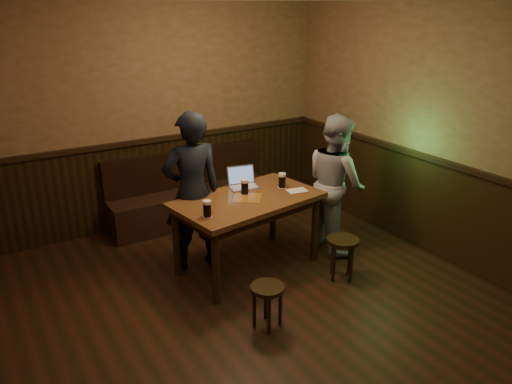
{
  "coord_description": "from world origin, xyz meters",
  "views": [
    {
      "loc": [
        -2.03,
        -3.02,
        2.75
      ],
      "look_at": [
        0.5,
        1.13,
        0.92
      ],
      "focal_mm": 35.0,
      "sensor_mm": 36.0,
      "label": 1
    }
  ],
  "objects_px": {
    "stool_left": "(267,294)",
    "laptop": "(243,182)",
    "bench": "(190,199)",
    "pint_left": "(207,209)",
    "pint_mid": "(245,187)",
    "person_suit": "(192,192)",
    "stool_right": "(343,247)",
    "pint_right": "(282,180)",
    "pub_table": "(248,207)",
    "person_grey": "(336,183)"
  },
  "relations": [
    {
      "from": "pub_table",
      "to": "person_grey",
      "type": "xyz_separation_m",
      "value": [
        1.14,
        -0.08,
        0.09
      ]
    },
    {
      "from": "pint_mid",
      "to": "laptop",
      "type": "relative_size",
      "value": 0.47
    },
    {
      "from": "laptop",
      "to": "pint_mid",
      "type": "bearing_deg",
      "value": -104.25
    },
    {
      "from": "stool_left",
      "to": "laptop",
      "type": "relative_size",
      "value": 1.17
    },
    {
      "from": "stool_left",
      "to": "person_suit",
      "type": "xyz_separation_m",
      "value": [
        -0.07,
        1.39,
        0.54
      ]
    },
    {
      "from": "pint_right",
      "to": "bench",
      "type": "bearing_deg",
      "value": 108.74
    },
    {
      "from": "person_grey",
      "to": "pub_table",
      "type": "bearing_deg",
      "value": 96.4
    },
    {
      "from": "stool_left",
      "to": "pint_left",
      "type": "distance_m",
      "value": 1.01
    },
    {
      "from": "pub_table",
      "to": "pint_right",
      "type": "relative_size",
      "value": 9.83
    },
    {
      "from": "pint_mid",
      "to": "pint_right",
      "type": "xyz_separation_m",
      "value": [
        0.46,
        -0.04,
        0.0
      ]
    },
    {
      "from": "pint_right",
      "to": "pub_table",
      "type": "bearing_deg",
      "value": -171.83
    },
    {
      "from": "pub_table",
      "to": "laptop",
      "type": "height_order",
      "value": "laptop"
    },
    {
      "from": "pint_right",
      "to": "laptop",
      "type": "xyz_separation_m",
      "value": [
        -0.36,
        0.26,
        -0.03
      ]
    },
    {
      "from": "stool_left",
      "to": "stool_right",
      "type": "height_order",
      "value": "stool_right"
    },
    {
      "from": "pint_left",
      "to": "pub_table",
      "type": "bearing_deg",
      "value": 21.66
    },
    {
      "from": "stool_left",
      "to": "laptop",
      "type": "distance_m",
      "value": 1.57
    },
    {
      "from": "bench",
      "to": "pub_table",
      "type": "height_order",
      "value": "bench"
    },
    {
      "from": "stool_right",
      "to": "pint_mid",
      "type": "height_order",
      "value": "pint_mid"
    },
    {
      "from": "laptop",
      "to": "person_grey",
      "type": "bearing_deg",
      "value": -11.53
    },
    {
      "from": "bench",
      "to": "pint_left",
      "type": "relative_size",
      "value": 13.06
    },
    {
      "from": "person_suit",
      "to": "pub_table",
      "type": "bearing_deg",
      "value": 149.13
    },
    {
      "from": "stool_left",
      "to": "pint_left",
      "type": "bearing_deg",
      "value": 102.63
    },
    {
      "from": "pint_left",
      "to": "person_suit",
      "type": "height_order",
      "value": "person_suit"
    },
    {
      "from": "stool_right",
      "to": "person_suit",
      "type": "xyz_separation_m",
      "value": [
        -1.21,
        1.07,
        0.51
      ]
    },
    {
      "from": "stool_left",
      "to": "stool_right",
      "type": "distance_m",
      "value": 1.19
    },
    {
      "from": "stool_right",
      "to": "person_suit",
      "type": "relative_size",
      "value": 0.26
    },
    {
      "from": "bench",
      "to": "person_suit",
      "type": "distance_m",
      "value": 1.37
    },
    {
      "from": "bench",
      "to": "laptop",
      "type": "height_order",
      "value": "laptop"
    },
    {
      "from": "pint_right",
      "to": "person_suit",
      "type": "distance_m",
      "value": 1.01
    },
    {
      "from": "bench",
      "to": "pint_left",
      "type": "bearing_deg",
      "value": -108.57
    },
    {
      "from": "person_suit",
      "to": "person_grey",
      "type": "xyz_separation_m",
      "value": [
        1.62,
        -0.44,
        -0.07
      ]
    },
    {
      "from": "pint_mid",
      "to": "person_suit",
      "type": "height_order",
      "value": "person_suit"
    },
    {
      "from": "bench",
      "to": "pint_right",
      "type": "xyz_separation_m",
      "value": [
        0.49,
        -1.44,
        0.6
      ]
    },
    {
      "from": "pint_right",
      "to": "person_suit",
      "type": "xyz_separation_m",
      "value": [
        -0.96,
        0.29,
        -0.04
      ]
    },
    {
      "from": "pub_table",
      "to": "person_grey",
      "type": "distance_m",
      "value": 1.15
    },
    {
      "from": "pint_mid",
      "to": "laptop",
      "type": "bearing_deg",
      "value": 65.27
    },
    {
      "from": "bench",
      "to": "person_suit",
      "type": "height_order",
      "value": "person_suit"
    },
    {
      "from": "stool_left",
      "to": "bench",
      "type": "bearing_deg",
      "value": 80.93
    },
    {
      "from": "pint_mid",
      "to": "pint_right",
      "type": "bearing_deg",
      "value": -4.63
    },
    {
      "from": "pint_mid",
      "to": "person_suit",
      "type": "relative_size",
      "value": 0.1
    },
    {
      "from": "bench",
      "to": "person_grey",
      "type": "xyz_separation_m",
      "value": [
        1.14,
        -1.59,
        0.5
      ]
    },
    {
      "from": "pint_right",
      "to": "pint_left",
      "type": "bearing_deg",
      "value": -164.26
    },
    {
      "from": "bench",
      "to": "laptop",
      "type": "relative_size",
      "value": 6.16
    },
    {
      "from": "pint_left",
      "to": "pint_mid",
      "type": "distance_m",
      "value": 0.7
    },
    {
      "from": "laptop",
      "to": "stool_left",
      "type": "bearing_deg",
      "value": -101.07
    },
    {
      "from": "pint_left",
      "to": "person_grey",
      "type": "relative_size",
      "value": 0.1
    },
    {
      "from": "pint_right",
      "to": "person_grey",
      "type": "bearing_deg",
      "value": -12.8
    },
    {
      "from": "pint_right",
      "to": "laptop",
      "type": "height_order",
      "value": "laptop"
    },
    {
      "from": "stool_right",
      "to": "pub_table",
      "type": "bearing_deg",
      "value": 135.99
    },
    {
      "from": "bench",
      "to": "pub_table",
      "type": "xyz_separation_m",
      "value": [
        0.0,
        -1.51,
        0.41
      ]
    }
  ]
}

